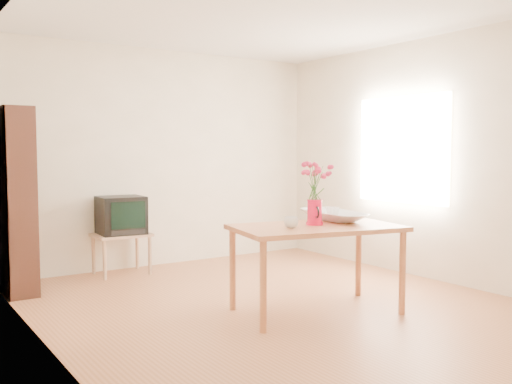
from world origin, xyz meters
TOP-DOWN VIEW (x-y plane):
  - room at (0.03, 0.00)m, footprint 4.50×4.50m
  - table at (0.15, -0.41)m, footprint 1.53×1.06m
  - tv_stand at (-0.70, 1.97)m, footprint 0.60×0.45m
  - bookshelf at (-1.85, 1.75)m, footprint 0.28×0.70m
  - pitcher at (0.16, -0.36)m, footprint 0.15×0.21m
  - flowers at (0.16, -0.36)m, footprint 0.25×0.25m
  - mug at (-0.13, -0.41)m, footprint 0.15×0.15m
  - bowl at (0.50, -0.22)m, footprint 0.60×0.60m
  - teacup_a at (0.46, -0.22)m, footprint 0.08×0.08m
  - teacup_b at (0.55, -0.20)m, footprint 0.08×0.08m
  - television at (-0.70, 1.98)m, footprint 0.51×0.48m

SIDE VIEW (x-z plane):
  - tv_stand at x=-0.70m, z-range 0.16..0.62m
  - table at x=0.15m, z-range 0.29..1.04m
  - television at x=-0.70m, z-range 0.46..0.88m
  - mug at x=-0.13m, z-range 0.75..0.84m
  - bookshelf at x=-1.85m, z-range -0.06..1.74m
  - pitcher at x=0.16m, z-range 0.74..0.96m
  - teacup_b at x=0.55m, z-range 0.92..0.98m
  - teacup_a at x=0.46m, z-range 0.92..0.99m
  - bowl at x=0.50m, z-range 0.75..1.25m
  - flowers at x=0.16m, z-range 0.96..1.32m
  - room at x=0.03m, z-range -0.95..3.55m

